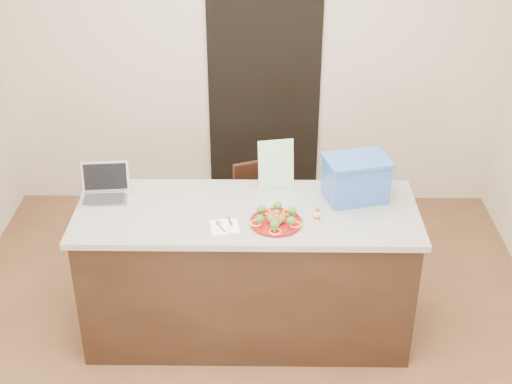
{
  "coord_description": "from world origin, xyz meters",
  "views": [
    {
      "loc": [
        0.1,
        -3.4,
        3.13
      ],
      "look_at": [
        0.06,
        0.2,
        1.07
      ],
      "focal_mm": 50.0,
      "sensor_mm": 36.0,
      "label": 1
    }
  ],
  "objects_px": {
    "napkin": "(225,227)",
    "yogurt_bottle": "(317,216)",
    "island": "(247,272)",
    "laptop": "(105,188)",
    "blue_box": "(356,178)",
    "chair": "(259,214)",
    "plate": "(276,222)"
  },
  "relations": [
    {
      "from": "napkin",
      "to": "yogurt_bottle",
      "type": "distance_m",
      "value": 0.54
    },
    {
      "from": "laptop",
      "to": "chair",
      "type": "relative_size",
      "value": 0.36
    },
    {
      "from": "plate",
      "to": "napkin",
      "type": "xyz_separation_m",
      "value": [
        -0.3,
        -0.04,
        -0.01
      ]
    },
    {
      "from": "napkin",
      "to": "blue_box",
      "type": "relative_size",
      "value": 0.37
    },
    {
      "from": "plate",
      "to": "blue_box",
      "type": "relative_size",
      "value": 0.7
    },
    {
      "from": "plate",
      "to": "yogurt_bottle",
      "type": "bearing_deg",
      "value": 8.69
    },
    {
      "from": "napkin",
      "to": "laptop",
      "type": "height_order",
      "value": "laptop"
    },
    {
      "from": "island",
      "to": "napkin",
      "type": "distance_m",
      "value": 0.51
    },
    {
      "from": "napkin",
      "to": "yogurt_bottle",
      "type": "bearing_deg",
      "value": 8.15
    },
    {
      "from": "laptop",
      "to": "blue_box",
      "type": "height_order",
      "value": "blue_box"
    },
    {
      "from": "island",
      "to": "chair",
      "type": "bearing_deg",
      "value": 83.98
    },
    {
      "from": "plate",
      "to": "napkin",
      "type": "distance_m",
      "value": 0.3
    },
    {
      "from": "laptop",
      "to": "blue_box",
      "type": "distance_m",
      "value": 1.54
    },
    {
      "from": "plate",
      "to": "island",
      "type": "bearing_deg",
      "value": 139.19
    },
    {
      "from": "island",
      "to": "blue_box",
      "type": "bearing_deg",
      "value": 13.38
    },
    {
      "from": "laptop",
      "to": "chair",
      "type": "distance_m",
      "value": 1.18
    },
    {
      "from": "island",
      "to": "laptop",
      "type": "relative_size",
      "value": 6.69
    },
    {
      "from": "plate",
      "to": "yogurt_bottle",
      "type": "xyz_separation_m",
      "value": [
        0.24,
        0.04,
        0.02
      ]
    },
    {
      "from": "blue_box",
      "to": "laptop",
      "type": "bearing_deg",
      "value": 165.75
    },
    {
      "from": "napkin",
      "to": "blue_box",
      "type": "distance_m",
      "value": 0.87
    },
    {
      "from": "chair",
      "to": "napkin",
      "type": "bearing_deg",
      "value": -124.57
    },
    {
      "from": "island",
      "to": "blue_box",
      "type": "xyz_separation_m",
      "value": [
        0.66,
        0.16,
        0.6
      ]
    },
    {
      "from": "napkin",
      "to": "laptop",
      "type": "distance_m",
      "value": 0.83
    },
    {
      "from": "yogurt_bottle",
      "to": "chair",
      "type": "bearing_deg",
      "value": 113.98
    },
    {
      "from": "island",
      "to": "chair",
      "type": "height_order",
      "value": "island"
    },
    {
      "from": "napkin",
      "to": "chair",
      "type": "height_order",
      "value": "napkin"
    },
    {
      "from": "laptop",
      "to": "plate",
      "type": "bearing_deg",
      "value": -21.88
    },
    {
      "from": "island",
      "to": "napkin",
      "type": "xyz_separation_m",
      "value": [
        -0.12,
        -0.19,
        0.46
      ]
    },
    {
      "from": "napkin",
      "to": "laptop",
      "type": "bearing_deg",
      "value": 155.21
    },
    {
      "from": "napkin",
      "to": "blue_box",
      "type": "bearing_deg",
      "value": 23.83
    },
    {
      "from": "island",
      "to": "plate",
      "type": "distance_m",
      "value": 0.52
    },
    {
      "from": "island",
      "to": "chair",
      "type": "relative_size",
      "value": 2.38
    }
  ]
}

